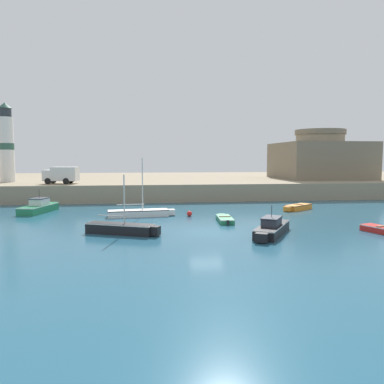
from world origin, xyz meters
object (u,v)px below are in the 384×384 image
(dinghy_green_0, at_px, (225,219))
(motorboat_black_5, at_px, (272,228))
(sailboat_white_2, at_px, (140,213))
(motorboat_green_6, at_px, (39,207))
(truck_on_quay, at_px, (61,174))
(sailboat_black_4, at_px, (122,228))
(dinghy_red_1, at_px, (383,230))
(lighthouse, at_px, (6,144))
(dinghy_orange_3, at_px, (298,207))
(fortress, at_px, (319,159))
(mooring_buoy, at_px, (189,214))

(dinghy_green_0, distance_m, motorboat_black_5, 6.52)
(sailboat_white_2, height_order, motorboat_green_6, sailboat_white_2)
(truck_on_quay, bearing_deg, sailboat_black_4, -68.08)
(truck_on_quay, bearing_deg, dinghy_green_0, -45.56)
(dinghy_red_1, bearing_deg, lighthouse, 141.37)
(motorboat_green_6, bearing_deg, sailboat_black_4, -53.45)
(dinghy_green_0, xyz_separation_m, dinghy_orange_3, (9.47, 6.37, 0.07))
(dinghy_red_1, xyz_separation_m, fortress, (10.80, 33.33, 5.28))
(dinghy_red_1, height_order, dinghy_orange_3, dinghy_orange_3)
(dinghy_orange_3, bearing_deg, motorboat_green_6, 176.68)
(motorboat_black_5, height_order, mooring_buoy, motorboat_black_5)
(sailboat_white_2, distance_m, fortress, 37.50)
(dinghy_green_0, height_order, sailboat_black_4, sailboat_black_4)
(sailboat_white_2, xyz_separation_m, lighthouse, (-18.80, 19.36, 7.23))
(sailboat_white_2, bearing_deg, fortress, 38.17)
(motorboat_black_5, distance_m, lighthouse, 41.56)
(mooring_buoy, distance_m, truck_on_quay, 21.58)
(dinghy_orange_3, xyz_separation_m, lighthouse, (-35.84, 16.80, 7.30))
(mooring_buoy, relative_size, truck_on_quay, 0.11)
(dinghy_green_0, relative_size, motorboat_black_5, 0.73)
(dinghy_green_0, xyz_separation_m, dinghy_red_1, (10.83, -6.55, 0.03))
(mooring_buoy, bearing_deg, motorboat_green_6, 163.17)
(motorboat_green_6, bearing_deg, dinghy_red_1, -26.71)
(dinghy_green_0, bearing_deg, fortress, 51.07)
(motorboat_green_6, relative_size, mooring_buoy, 12.02)
(motorboat_green_6, distance_m, truck_on_quay, 10.78)
(fortress, distance_m, lighthouse, 48.18)
(sailboat_white_2, xyz_separation_m, motorboat_green_6, (-10.47, 4.15, 0.17))
(dinghy_orange_3, relative_size, motorboat_black_5, 0.67)
(sailboat_white_2, xyz_separation_m, sailboat_black_4, (-1.22, -8.32, 0.06))
(dinghy_red_1, xyz_separation_m, sailboat_white_2, (-18.41, 10.37, 0.11))
(truck_on_quay, bearing_deg, dinghy_red_1, -40.82)
(sailboat_white_2, height_order, dinghy_orange_3, sailboat_white_2)
(sailboat_white_2, height_order, motorboat_black_5, sailboat_white_2)
(mooring_buoy, bearing_deg, dinghy_green_0, -50.36)
(dinghy_red_1, distance_m, mooring_buoy, 16.84)
(sailboat_black_4, distance_m, truck_on_quay, 24.81)
(dinghy_red_1, distance_m, truck_on_quay, 38.21)
(sailboat_black_4, bearing_deg, truck_on_quay, 111.92)
(sailboat_black_4, bearing_deg, fortress, 45.80)
(dinghy_red_1, relative_size, motorboat_green_6, 0.59)
(motorboat_green_6, bearing_deg, lighthouse, 118.72)
(motorboat_green_6, bearing_deg, fortress, 25.36)
(fortress, relative_size, lighthouse, 1.22)
(dinghy_green_0, xyz_separation_m, motorboat_black_5, (2.24, -6.11, 0.26))
(motorboat_black_5, distance_m, fortress, 38.51)
(dinghy_orange_3, height_order, lighthouse, lighthouse)
(motorboat_black_5, bearing_deg, truck_on_quay, 129.59)
(mooring_buoy, bearing_deg, motorboat_black_5, -62.05)
(fortress, bearing_deg, dinghy_orange_3, -120.80)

